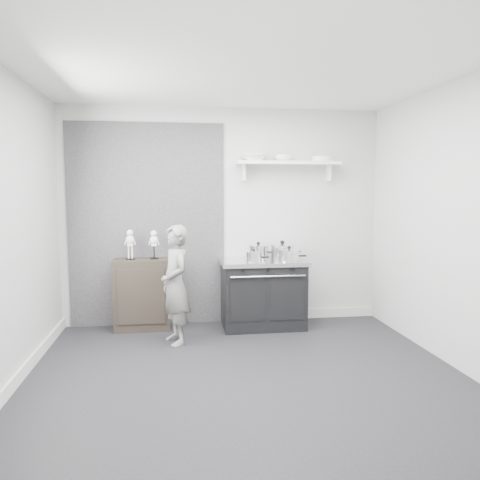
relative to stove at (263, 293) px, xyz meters
name	(u,v)px	position (x,y,z in m)	size (l,w,h in m)	color
ground	(245,375)	(-0.45, -1.48, -0.42)	(4.00, 4.00, 0.00)	black
room_shell	(233,195)	(-0.54, -1.33, 1.22)	(4.02, 3.62, 2.71)	#B8B7B5
wall_shelf	(288,164)	(0.35, 0.20, 1.59)	(1.30, 0.26, 0.24)	white
stove	(263,293)	(0.00, 0.00, 0.00)	(1.04, 0.65, 0.84)	black
side_cabinet	(142,294)	(-1.46, 0.13, 0.01)	(0.66, 0.38, 0.85)	black
child	(175,285)	(-1.06, -0.48, 0.23)	(0.48, 0.31, 1.31)	slate
pot_back_left	(258,252)	(-0.04, 0.11, 0.50)	(0.34, 0.25, 0.21)	silver
pot_back_right	(282,251)	(0.26, 0.11, 0.50)	(0.39, 0.30, 0.23)	silver
pot_front_right	(289,255)	(0.28, -0.18, 0.49)	(0.34, 0.25, 0.19)	silver
pot_front_center	(254,257)	(-0.14, -0.14, 0.48)	(0.28, 0.19, 0.15)	silver
skeleton_full	(130,242)	(-1.59, 0.13, 0.64)	(0.12, 0.07, 0.41)	white
skeleton_torso	(154,243)	(-1.31, 0.13, 0.63)	(0.11, 0.07, 0.40)	white
bowl_large	(254,158)	(-0.08, 0.19, 1.66)	(0.33, 0.33, 0.08)	white
bowl_small	(283,158)	(0.29, 0.19, 1.66)	(0.23, 0.23, 0.07)	white
plate_stack	(323,159)	(0.79, 0.19, 1.65)	(0.28, 0.28, 0.06)	silver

